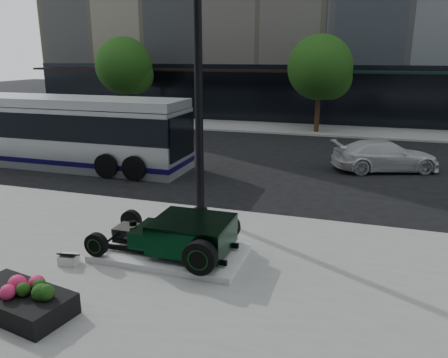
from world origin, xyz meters
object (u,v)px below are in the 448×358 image
(white_sedan, at_px, (385,156))
(lamppost, at_px, (199,95))
(transit_bus, at_px, (53,130))
(hot_rod, at_px, (184,234))
(flower_planter, at_px, (19,300))

(white_sedan, bearing_deg, lamppost, 124.74)
(lamppost, bearing_deg, transit_bus, 152.83)
(hot_rod, distance_m, transit_bus, 11.50)
(hot_rod, distance_m, lamppost, 4.04)
(flower_planter, xyz_separation_m, white_sedan, (6.65, 13.18, 0.26))
(lamppost, xyz_separation_m, white_sedan, (5.31, 7.48, -2.95))
(flower_planter, bearing_deg, hot_rod, 55.91)
(lamppost, bearing_deg, flower_planter, -103.26)
(lamppost, relative_size, flower_planter, 3.48)
(flower_planter, xyz_separation_m, transit_bus, (-7.04, 10.01, 1.13))
(transit_bus, bearing_deg, white_sedan, 13.04)
(hot_rod, relative_size, transit_bus, 0.27)
(lamppost, relative_size, transit_bus, 0.62)
(hot_rod, height_order, transit_bus, transit_bus)
(hot_rod, relative_size, lamppost, 0.43)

